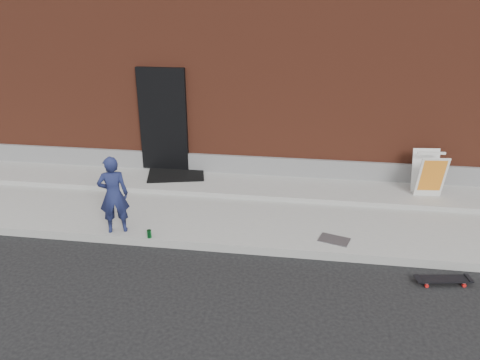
% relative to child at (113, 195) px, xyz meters
% --- Properties ---
extents(ground, '(80.00, 80.00, 0.00)m').
position_rel_child_xyz_m(ground, '(2.66, -0.20, -0.83)').
color(ground, black).
rests_on(ground, ground).
extents(sidewalk, '(20.00, 3.00, 0.15)m').
position_rel_child_xyz_m(sidewalk, '(2.66, 1.30, -0.76)').
color(sidewalk, gray).
rests_on(sidewalk, ground).
extents(apron, '(20.00, 1.20, 0.10)m').
position_rel_child_xyz_m(apron, '(2.66, 2.20, -0.63)').
color(apron, gray).
rests_on(apron, sidewalk).
extents(building, '(20.00, 8.10, 5.00)m').
position_rel_child_xyz_m(building, '(2.66, 6.79, 1.66)').
color(building, '#5F291A').
rests_on(building, ground).
extents(child, '(0.58, 0.48, 1.37)m').
position_rel_child_xyz_m(child, '(0.00, 0.00, 0.00)').
color(child, '#192048').
rests_on(child, sidewalk).
extents(skateboard, '(0.82, 0.33, 0.09)m').
position_rel_child_xyz_m(skateboard, '(5.27, -0.59, -0.76)').
color(skateboard, red).
rests_on(skateboard, ground).
extents(pizza_sign, '(0.58, 0.67, 0.88)m').
position_rel_child_xyz_m(pizza_sign, '(5.57, 2.17, -0.14)').
color(pizza_sign, silver).
rests_on(pizza_sign, apron).
extents(soda_can, '(0.09, 0.09, 0.14)m').
position_rel_child_xyz_m(soda_can, '(0.63, -0.15, -0.61)').
color(soda_can, '#177530').
rests_on(soda_can, sidewalk).
extents(doormat, '(1.40, 1.23, 0.03)m').
position_rel_child_xyz_m(doormat, '(0.36, 2.50, -0.57)').
color(doormat, black).
rests_on(doormat, apron).
extents(utility_plate, '(0.56, 0.44, 0.01)m').
position_rel_child_xyz_m(utility_plate, '(3.71, 0.22, -0.68)').
color(utility_plate, '#57575C').
rests_on(utility_plate, sidewalk).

